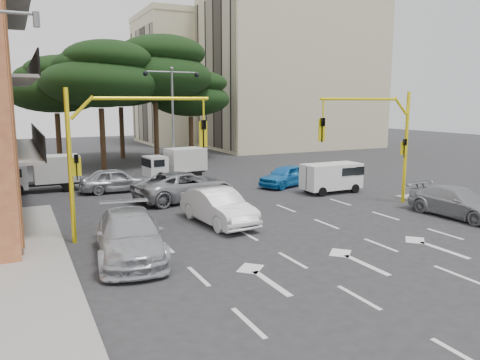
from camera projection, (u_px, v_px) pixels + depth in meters
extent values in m
plane|color=#28282B|center=(288.00, 229.00, 20.29)|extent=(120.00, 120.00, 0.00)
cube|color=gray|center=(174.00, 176.00, 34.48)|extent=(1.40, 6.00, 0.15)
cube|color=black|center=(10.00, 90.00, 21.91)|extent=(0.12, 14.72, 11.20)
cube|color=beige|center=(292.00, 72.00, 55.80)|extent=(20.00, 12.00, 18.00)
cube|color=black|center=(214.00, 74.00, 51.56)|extent=(0.12, 11.04, 16.20)
cube|color=beige|center=(201.00, 83.00, 63.61)|extent=(16.00, 12.00, 16.00)
cube|color=black|center=(142.00, 86.00, 60.23)|extent=(0.12, 11.04, 14.20)
cube|color=beige|center=(200.00, 19.00, 62.23)|extent=(16.15, 12.15, 0.70)
cylinder|color=#382616|center=(103.00, 139.00, 37.69)|extent=(0.44, 0.44, 4.95)
ellipsoid|color=black|center=(100.00, 83.00, 36.95)|extent=(9.15, 9.15, 3.87)
ellipsoid|color=black|center=(108.00, 59.00, 36.55)|extent=(6.86, 6.86, 2.86)
ellipsoid|color=black|center=(92.00, 66.00, 36.79)|extent=(6.07, 6.07, 2.64)
cylinder|color=#382616|center=(156.00, 133.00, 41.58)|extent=(0.44, 0.44, 5.40)
ellipsoid|color=black|center=(155.00, 77.00, 40.77)|extent=(9.98, 9.98, 4.22)
ellipsoid|color=black|center=(162.00, 53.00, 40.34)|extent=(7.49, 7.49, 3.12)
ellipsoid|color=black|center=(148.00, 60.00, 40.59)|extent=(6.62, 6.62, 2.88)
cylinder|color=#382616|center=(59.00, 140.00, 39.99)|extent=(0.44, 0.44, 4.50)
ellipsoid|color=black|center=(56.00, 92.00, 39.32)|extent=(8.32, 8.32, 3.52)
ellipsoid|color=black|center=(62.00, 71.00, 38.94)|extent=(6.24, 6.24, 2.60)
ellipsoid|color=black|center=(48.00, 77.00, 39.17)|extent=(5.52, 5.52, 2.40)
cylinder|color=#382616|center=(191.00, 138.00, 45.18)|extent=(0.44, 0.44, 4.05)
ellipsoid|color=black|center=(191.00, 100.00, 44.58)|extent=(7.49, 7.49, 3.17)
ellipsoid|color=black|center=(198.00, 83.00, 44.23)|extent=(5.62, 5.62, 2.34)
ellipsoid|color=black|center=(184.00, 88.00, 44.45)|extent=(4.97, 4.97, 2.16)
cylinder|color=#382616|center=(122.00, 133.00, 45.19)|extent=(0.44, 0.44, 4.95)
ellipsoid|color=black|center=(120.00, 86.00, 44.46)|extent=(9.15, 9.15, 3.87)
ellipsoid|color=black|center=(126.00, 66.00, 44.05)|extent=(6.86, 6.86, 2.86)
ellipsoid|color=black|center=(113.00, 72.00, 44.29)|extent=(6.07, 6.07, 2.64)
cylinder|color=yellow|center=(406.00, 148.00, 25.27)|extent=(0.18, 0.18, 6.00)
cylinder|color=yellow|center=(400.00, 106.00, 24.66)|extent=(0.95, 0.14, 0.95)
cylinder|color=yellow|center=(360.00, 99.00, 23.42)|extent=(4.80, 0.14, 0.14)
cylinder|color=yellow|center=(323.00, 108.00, 22.55)|extent=(0.08, 0.08, 0.90)
imported|color=black|center=(323.00, 130.00, 22.72)|extent=(0.20, 0.24, 1.20)
cube|color=yellow|center=(322.00, 130.00, 22.79)|extent=(0.36, 0.06, 1.10)
imported|color=black|center=(405.00, 148.00, 25.04)|extent=(0.16, 0.20, 1.00)
cube|color=yellow|center=(403.00, 148.00, 25.13)|extent=(0.35, 0.08, 0.70)
cylinder|color=yellow|center=(70.00, 167.00, 17.88)|extent=(0.18, 0.18, 6.00)
cylinder|color=yellow|center=(82.00, 108.00, 17.74)|extent=(0.95, 0.14, 0.95)
cylinder|color=yellow|center=(153.00, 98.00, 18.86)|extent=(4.80, 0.14, 0.14)
cylinder|color=yellow|center=(203.00, 109.00, 19.88)|extent=(0.08, 0.08, 0.90)
imported|color=black|center=(204.00, 134.00, 20.06)|extent=(0.20, 0.24, 1.20)
cube|color=yellow|center=(203.00, 134.00, 20.13)|extent=(0.36, 0.06, 1.10)
imported|color=black|center=(77.00, 167.00, 17.84)|extent=(0.16, 0.20, 1.00)
cube|color=yellow|center=(76.00, 167.00, 17.93)|extent=(0.35, 0.08, 0.70)
cylinder|color=slate|center=(36.00, 19.00, 13.97)|extent=(0.20, 0.20, 0.45)
cylinder|color=slate|center=(173.00, 124.00, 33.85)|extent=(0.16, 0.16, 7.50)
cylinder|color=slate|center=(159.00, 72.00, 32.86)|extent=(1.80, 0.10, 0.10)
sphere|color=black|center=(145.00, 74.00, 32.45)|extent=(0.36, 0.36, 0.36)
cylinder|color=slate|center=(184.00, 72.00, 33.63)|extent=(1.80, 0.10, 0.10)
sphere|color=black|center=(197.00, 75.00, 34.09)|extent=(0.36, 0.36, 0.36)
sphere|color=slate|center=(172.00, 68.00, 33.20)|extent=(0.24, 0.24, 0.24)
imported|color=white|center=(218.00, 207.00, 21.10)|extent=(2.12, 4.92, 1.58)
imported|color=#166CBA|center=(286.00, 176.00, 30.46)|extent=(4.44, 3.03, 1.41)
imported|color=#B1B3B9|center=(130.00, 235.00, 16.53)|extent=(3.04, 5.83, 1.61)
imported|color=#98999F|center=(185.00, 186.00, 26.18)|extent=(6.23, 3.77, 1.62)
imported|color=#A8ABB0|center=(116.00, 180.00, 28.61)|extent=(4.41, 1.92, 1.48)
imported|color=#929499|center=(457.00, 202.00, 22.40)|extent=(2.29, 5.01, 1.42)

